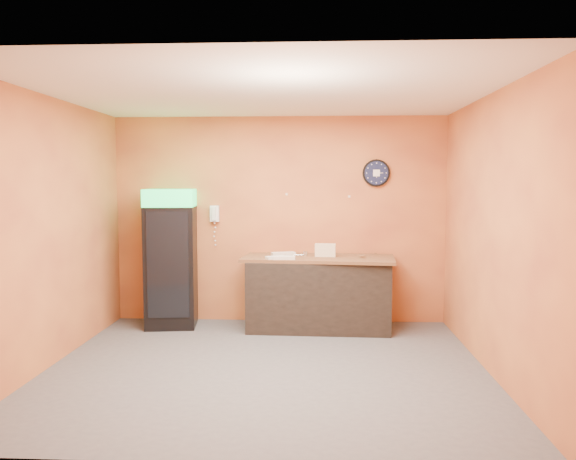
{
  "coord_description": "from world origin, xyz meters",
  "views": [
    {
      "loc": [
        0.51,
        -5.64,
        1.91
      ],
      "look_at": [
        0.19,
        0.6,
        1.38
      ],
      "focal_mm": 35.0,
      "sensor_mm": 36.0,
      "label": 1
    }
  ],
  "objects": [
    {
      "name": "wrapped_sandwich_mid",
      "position": [
        0.1,
        1.32,
        0.97
      ],
      "size": [
        0.29,
        0.13,
        0.04
      ],
      "primitive_type": "cube",
      "rotation": [
        0.0,
        0.0,
        0.06
      ],
      "color": "silver",
      "rests_on": "butcher_paper"
    },
    {
      "name": "floor",
      "position": [
        0.0,
        0.0,
        0.0
      ],
      "size": [
        4.5,
        4.5,
        0.0
      ],
      "primitive_type": "plane",
      "color": "#47474C",
      "rests_on": "ground"
    },
    {
      "name": "wall_phone",
      "position": [
        -0.88,
        1.95,
        1.48
      ],
      "size": [
        0.12,
        0.11,
        0.22
      ],
      "color": "white",
      "rests_on": "back_wall"
    },
    {
      "name": "wrapped_sandwich_right",
      "position": [
        0.07,
        1.68,
        0.97
      ],
      "size": [
        0.33,
        0.22,
        0.04
      ],
      "primitive_type": "cube",
      "rotation": [
        0.0,
        0.0,
        0.33
      ],
      "color": "silver",
      "rests_on": "butcher_paper"
    },
    {
      "name": "butcher_paper",
      "position": [
        0.54,
        1.6,
        0.93
      ],
      "size": [
        2.01,
        0.99,
        0.04
      ],
      "primitive_type": "cube",
      "rotation": [
        0.0,
        0.0,
        -0.09
      ],
      "color": "brown",
      "rests_on": "prep_counter"
    },
    {
      "name": "ceiling",
      "position": [
        0.0,
        0.0,
        2.8
      ],
      "size": [
        4.5,
        4.0,
        0.02
      ],
      "primitive_type": "cube",
      "color": "white",
      "rests_on": "back_wall"
    },
    {
      "name": "left_wall",
      "position": [
        -2.25,
        0.0,
        1.4
      ],
      "size": [
        0.02,
        4.0,
        2.8
      ],
      "primitive_type": "cube",
      "color": "orange",
      "rests_on": "floor"
    },
    {
      "name": "kitchen_tool",
      "position": [
        0.36,
        1.67,
        0.98
      ],
      "size": [
        0.06,
        0.06,
        0.06
      ],
      "primitive_type": "cylinder",
      "color": "silver",
      "rests_on": "butcher_paper"
    },
    {
      "name": "right_wall",
      "position": [
        2.25,
        0.0,
        1.4
      ],
      "size": [
        0.02,
        4.0,
        2.8
      ],
      "primitive_type": "cube",
      "color": "orange",
      "rests_on": "floor"
    },
    {
      "name": "wrapped_sandwich_left",
      "position": [
        -0.0,
        1.36,
        0.97
      ],
      "size": [
        0.27,
        0.21,
        0.04
      ],
      "primitive_type": "cube",
      "rotation": [
        0.0,
        0.0,
        0.52
      ],
      "color": "silver",
      "rests_on": "butcher_paper"
    },
    {
      "name": "beverage_cooler",
      "position": [
        -1.42,
        1.61,
        0.89
      ],
      "size": [
        0.71,
        0.72,
        1.82
      ],
      "rotation": [
        0.0,
        0.0,
        0.13
      ],
      "color": "black",
      "rests_on": "floor"
    },
    {
      "name": "sub_roll_stack",
      "position": [
        0.62,
        1.6,
        1.03
      ],
      "size": [
        0.27,
        0.11,
        0.17
      ],
      "rotation": [
        0.0,
        0.0,
        -0.08
      ],
      "color": "beige",
      "rests_on": "butcher_paper"
    },
    {
      "name": "prep_counter",
      "position": [
        0.54,
        1.6,
        0.45
      ],
      "size": [
        1.84,
        0.86,
        0.91
      ],
      "primitive_type": "cube",
      "rotation": [
        0.0,
        0.0,
        -0.03
      ],
      "color": "black",
      "rests_on": "floor"
    },
    {
      "name": "wall_clock",
      "position": [
        1.31,
        1.97,
        2.04
      ],
      "size": [
        0.37,
        0.06,
        0.37
      ],
      "color": "black",
      "rests_on": "back_wall"
    },
    {
      "name": "back_wall",
      "position": [
        0.0,
        2.0,
        1.4
      ],
      "size": [
        4.5,
        0.02,
        2.8
      ],
      "primitive_type": "cube",
      "color": "orange",
      "rests_on": "floor"
    }
  ]
}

